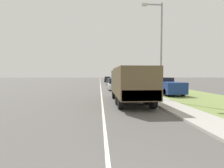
# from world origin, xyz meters

# --- Properties ---
(ground_plane) EXTENTS (180.00, 180.00, 0.00)m
(ground_plane) POSITION_xyz_m (0.00, 40.00, 0.00)
(ground_plane) COLOR #565451
(lane_centre_stripe) EXTENTS (0.12, 120.00, 0.00)m
(lane_centre_stripe) POSITION_xyz_m (0.00, 40.00, 0.00)
(lane_centre_stripe) COLOR silver
(lane_centre_stripe) RESTS_ON ground
(sidewalk_right) EXTENTS (1.80, 120.00, 0.12)m
(sidewalk_right) POSITION_xyz_m (4.50, 40.00, 0.06)
(sidewalk_right) COLOR #ADAAA3
(sidewalk_right) RESTS_ON ground
(grass_strip_right) EXTENTS (7.00, 120.00, 0.02)m
(grass_strip_right) POSITION_xyz_m (8.90, 40.00, 0.01)
(grass_strip_right) COLOR olive
(grass_strip_right) RESTS_ON ground
(military_truck) EXTENTS (2.32, 7.34, 2.60)m
(military_truck) POSITION_xyz_m (2.09, 11.53, 1.52)
(military_truck) COLOR #474C38
(military_truck) RESTS_ON ground
(car_nearest_ahead) EXTENTS (1.70, 4.32, 1.59)m
(car_nearest_ahead) POSITION_xyz_m (1.85, 23.03, 0.71)
(car_nearest_ahead) COLOR silver
(car_nearest_ahead) RESTS_ON ground
(car_second_ahead) EXTENTS (1.72, 4.63, 1.44)m
(car_second_ahead) POSITION_xyz_m (2.19, 35.02, 0.66)
(car_second_ahead) COLOR black
(car_second_ahead) RESTS_ON ground
(car_third_ahead) EXTENTS (1.80, 4.00, 1.61)m
(car_third_ahead) POSITION_xyz_m (2.07, 48.44, 0.72)
(car_third_ahead) COLOR black
(car_third_ahead) RESTS_ON ground
(pickup_truck) EXTENTS (1.97, 5.13, 1.77)m
(pickup_truck) POSITION_xyz_m (7.08, 17.03, 0.88)
(pickup_truck) COLOR navy
(pickup_truck) RESTS_ON grass_strip_right
(lamp_post) EXTENTS (1.69, 0.24, 7.66)m
(lamp_post) POSITION_xyz_m (4.56, 12.46, 4.63)
(lamp_post) COLOR gray
(lamp_post) RESTS_ON sidewalk_right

